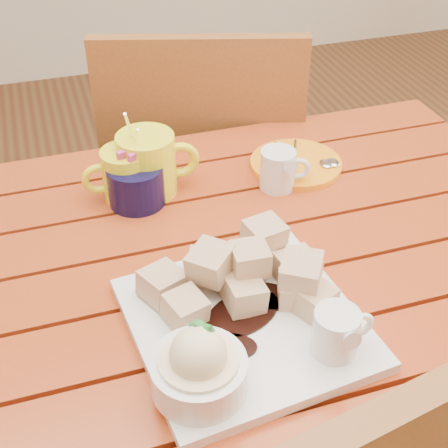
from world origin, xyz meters
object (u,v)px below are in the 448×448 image
object	(u,v)px
dessert_plate	(240,319)
coffee_mug_left	(125,174)
table	(213,313)
chair_far	(203,181)
coffee_mug_right	(149,163)
orange_saucer	(297,164)

from	to	relation	value
dessert_plate	coffee_mug_left	world-z (taller)	coffee_mug_left
table	chair_far	size ratio (longest dim) A/B	1.29
dessert_plate	coffee_mug_right	size ratio (longest dim) A/B	1.92
coffee_mug_left	coffee_mug_right	distance (m)	0.05
dessert_plate	chair_far	distance (m)	0.78
table	dessert_plate	size ratio (longest dim) A/B	3.75
table	chair_far	bearing A→B (deg)	75.79
orange_saucer	dessert_plate	bearing A→B (deg)	-122.70
dessert_plate	chair_far	size ratio (longest dim) A/B	0.34
dessert_plate	orange_saucer	distance (m)	0.44
coffee_mug_left	coffee_mug_right	xyz separation A→B (m)	(0.04, 0.01, 0.01)
table	dessert_plate	bearing A→B (deg)	-93.26
coffee_mug_left	orange_saucer	size ratio (longest dim) A/B	0.81
chair_far	coffee_mug_right	bearing A→B (deg)	77.18
table	orange_saucer	size ratio (longest dim) A/B	7.00
orange_saucer	chair_far	world-z (taller)	chair_far
table	orange_saucer	bearing A→B (deg)	43.25
coffee_mug_left	chair_far	bearing A→B (deg)	57.84
table	dessert_plate	world-z (taller)	dessert_plate
dessert_plate	coffee_mug_right	bearing A→B (deg)	95.83
orange_saucer	chair_far	bearing A→B (deg)	104.58
coffee_mug_left	chair_far	xyz separation A→B (m)	(0.23, 0.35, -0.28)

